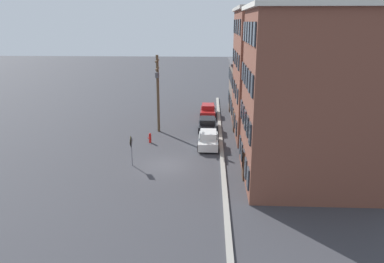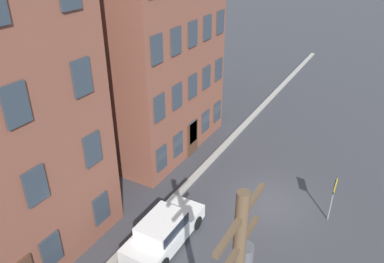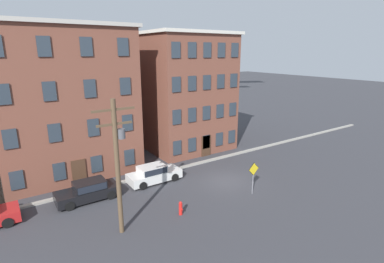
# 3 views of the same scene
# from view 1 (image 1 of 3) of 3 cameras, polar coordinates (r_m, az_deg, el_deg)

# --- Properties ---
(ground_plane) EXTENTS (200.00, 200.00, 0.00)m
(ground_plane) POSITION_cam_1_polar(r_m,az_deg,el_deg) (30.89, -3.71, -5.16)
(ground_plane) COLOR #38383D
(kerb_strip) EXTENTS (56.00, 0.36, 0.16)m
(kerb_strip) POSITION_cam_1_polar(r_m,az_deg,el_deg) (30.69, 4.70, -5.17)
(kerb_strip) COLOR #9E998E
(kerb_strip) RESTS_ON ground_plane
(apartment_corner) EXTENTS (8.58, 11.63, 6.61)m
(apartment_corner) POSITION_cam_1_polar(r_m,az_deg,el_deg) (49.47, 12.36, 6.68)
(apartment_corner) COLOR #66564C
(apartment_corner) RESTS_ON ground_plane
(apartment_midblock) EXTENTS (11.98, 10.97, 12.71)m
(apartment_midblock) POSITION_cam_1_polar(r_m,az_deg,el_deg) (39.95, 14.28, 8.75)
(apartment_midblock) COLOR brown
(apartment_midblock) RESTS_ON ground_plane
(apartment_far) EXTENTS (9.19, 10.23, 12.45)m
(apartment_far) POSITION_cam_1_polar(r_m,az_deg,el_deg) (27.69, 18.46, 4.96)
(apartment_far) COLOR brown
(apartment_far) RESTS_ON ground_plane
(car_red) EXTENTS (4.40, 1.92, 1.43)m
(car_red) POSITION_cam_1_polar(r_m,az_deg,el_deg) (46.84, 2.45, 3.31)
(car_red) COLOR #B21E1E
(car_red) RESTS_ON ground_plane
(car_black) EXTENTS (4.40, 1.92, 1.43)m
(car_black) POSITION_cam_1_polar(r_m,az_deg,el_deg) (40.36, 2.37, 1.17)
(car_black) COLOR black
(car_black) RESTS_ON ground_plane
(car_white) EXTENTS (4.40, 1.92, 1.43)m
(car_white) POSITION_cam_1_polar(r_m,az_deg,el_deg) (35.21, 2.49, -1.12)
(car_white) COLOR silver
(car_white) RESTS_ON ground_plane
(caution_sign) EXTENTS (1.02, 0.08, 2.54)m
(caution_sign) POSITION_cam_1_polar(r_m,az_deg,el_deg) (30.60, -9.24, -2.17)
(caution_sign) COLOR slate
(caution_sign) RESTS_ON ground_plane
(utility_pole) EXTENTS (2.40, 0.44, 8.09)m
(utility_pole) POSITION_cam_1_polar(r_m,az_deg,el_deg) (39.39, -5.23, 6.42)
(utility_pole) COLOR brown
(utility_pole) RESTS_ON ground_plane
(fire_hydrant) EXTENTS (0.24, 0.34, 0.96)m
(fire_hydrant) POSITION_cam_1_polar(r_m,az_deg,el_deg) (36.60, -6.42, -0.96)
(fire_hydrant) COLOR red
(fire_hydrant) RESTS_ON ground_plane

